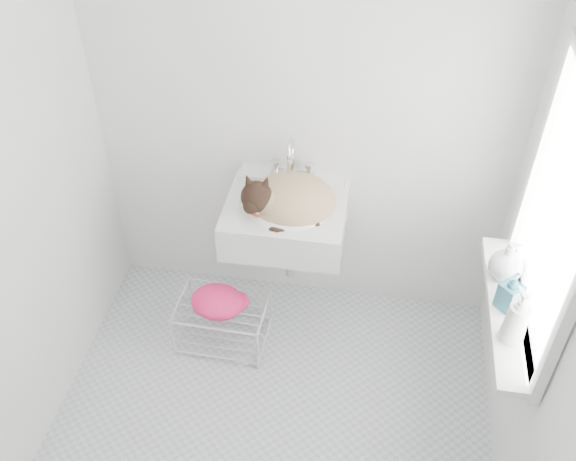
% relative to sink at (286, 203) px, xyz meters
% --- Properties ---
extents(floor, '(2.20, 2.00, 0.02)m').
position_rel_sink_xyz_m(floor, '(0.04, -0.74, -0.85)').
color(floor, silver).
rests_on(floor, ground).
extents(back_wall, '(2.20, 0.02, 2.50)m').
position_rel_sink_xyz_m(back_wall, '(0.04, 0.26, 0.40)').
color(back_wall, white).
rests_on(back_wall, ground).
extents(right_wall, '(0.02, 2.00, 2.50)m').
position_rel_sink_xyz_m(right_wall, '(1.14, -0.74, 0.40)').
color(right_wall, white).
rests_on(right_wall, ground).
extents(window_glass, '(0.01, 0.80, 1.00)m').
position_rel_sink_xyz_m(window_glass, '(1.13, -0.54, 0.50)').
color(window_glass, white).
rests_on(window_glass, right_wall).
extents(window_frame, '(0.04, 0.90, 1.10)m').
position_rel_sink_xyz_m(window_frame, '(1.11, -0.54, 0.50)').
color(window_frame, white).
rests_on(window_frame, right_wall).
extents(windowsill, '(0.16, 0.88, 0.04)m').
position_rel_sink_xyz_m(windowsill, '(1.05, -0.54, -0.02)').
color(windowsill, white).
rests_on(windowsill, right_wall).
extents(sink, '(0.61, 0.54, 0.25)m').
position_rel_sink_xyz_m(sink, '(0.00, 0.00, 0.00)').
color(sink, silver).
rests_on(sink, back_wall).
extents(faucet, '(0.22, 0.16, 0.22)m').
position_rel_sink_xyz_m(faucet, '(0.00, 0.18, 0.14)').
color(faucet, silver).
rests_on(faucet, sink).
extents(cat, '(0.49, 0.42, 0.29)m').
position_rel_sink_xyz_m(cat, '(0.01, -0.02, 0.04)').
color(cat, tan).
rests_on(cat, sink).
extents(wire_rack, '(0.49, 0.35, 0.29)m').
position_rel_sink_xyz_m(wire_rack, '(-0.32, -0.23, -0.70)').
color(wire_rack, silver).
rests_on(wire_rack, floor).
extents(towel, '(0.32, 0.25, 0.12)m').
position_rel_sink_xyz_m(towel, '(-0.33, -0.27, -0.53)').
color(towel, '#F0451E').
rests_on(towel, wire_rack).
extents(bottle_a, '(0.11, 0.11, 0.22)m').
position_rel_sink_xyz_m(bottle_a, '(1.04, -0.72, 0.00)').
color(bottle_a, white).
rests_on(bottle_a, windowsill).
extents(bottle_b, '(0.12, 0.12, 0.19)m').
position_rel_sink_xyz_m(bottle_b, '(1.04, -0.54, 0.00)').
color(bottle_b, '#296371').
rests_on(bottle_b, windowsill).
extents(bottle_c, '(0.16, 0.16, 0.20)m').
position_rel_sink_xyz_m(bottle_c, '(1.04, -0.36, 0.00)').
color(bottle_c, silver).
rests_on(bottle_c, windowsill).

